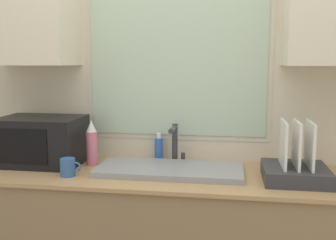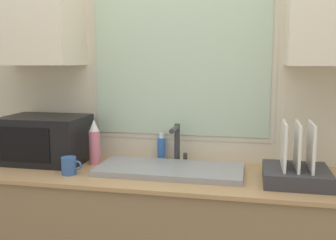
{
  "view_description": "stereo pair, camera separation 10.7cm",
  "coord_description": "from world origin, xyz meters",
  "px_view_note": "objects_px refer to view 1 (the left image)",
  "views": [
    {
      "loc": [
        0.3,
        -1.66,
        1.48
      ],
      "look_at": [
        -0.0,
        0.26,
        1.19
      ],
      "focal_mm": 42.0,
      "sensor_mm": 36.0,
      "label": 1
    },
    {
      "loc": [
        0.41,
        -1.64,
        1.48
      ],
      "look_at": [
        -0.0,
        0.26,
        1.19
      ],
      "focal_mm": 42.0,
      "sensor_mm": 36.0,
      "label": 2
    }
  ],
  "objects_px": {
    "faucet": "(175,140)",
    "mug_near_sink": "(68,167)",
    "spray_bottle": "(92,143)",
    "microwave": "(41,141)",
    "soap_bottle": "(159,148)",
    "dish_rack": "(295,167)"
  },
  "relations": [
    {
      "from": "microwave",
      "to": "soap_bottle",
      "type": "height_order",
      "value": "microwave"
    },
    {
      "from": "mug_near_sink",
      "to": "spray_bottle",
      "type": "bearing_deg",
      "value": 79.23
    },
    {
      "from": "microwave",
      "to": "mug_near_sink",
      "type": "height_order",
      "value": "microwave"
    },
    {
      "from": "microwave",
      "to": "spray_bottle",
      "type": "height_order",
      "value": "microwave"
    },
    {
      "from": "dish_rack",
      "to": "mug_near_sink",
      "type": "bearing_deg",
      "value": -174.89
    },
    {
      "from": "dish_rack",
      "to": "soap_bottle",
      "type": "xyz_separation_m",
      "value": [
        -0.72,
        0.28,
        0.01
      ]
    },
    {
      "from": "spray_bottle",
      "to": "mug_near_sink",
      "type": "xyz_separation_m",
      "value": [
        -0.04,
        -0.23,
        -0.08
      ]
    },
    {
      "from": "microwave",
      "to": "dish_rack",
      "type": "relative_size",
      "value": 1.46
    },
    {
      "from": "faucet",
      "to": "soap_bottle",
      "type": "distance_m",
      "value": 0.13
    },
    {
      "from": "mug_near_sink",
      "to": "microwave",
      "type": "bearing_deg",
      "value": 139.42
    },
    {
      "from": "spray_bottle",
      "to": "mug_near_sink",
      "type": "distance_m",
      "value": 0.24
    },
    {
      "from": "dish_rack",
      "to": "soap_bottle",
      "type": "height_order",
      "value": "dish_rack"
    },
    {
      "from": "faucet",
      "to": "dish_rack",
      "type": "height_order",
      "value": "dish_rack"
    },
    {
      "from": "dish_rack",
      "to": "soap_bottle",
      "type": "bearing_deg",
      "value": 158.81
    },
    {
      "from": "faucet",
      "to": "dish_rack",
      "type": "xyz_separation_m",
      "value": [
        0.62,
        -0.22,
        -0.07
      ]
    },
    {
      "from": "microwave",
      "to": "soap_bottle",
      "type": "bearing_deg",
      "value": 14.82
    },
    {
      "from": "spray_bottle",
      "to": "soap_bottle",
      "type": "xyz_separation_m",
      "value": [
        0.35,
        0.15,
        -0.05
      ]
    },
    {
      "from": "dish_rack",
      "to": "spray_bottle",
      "type": "bearing_deg",
      "value": 173.12
    },
    {
      "from": "microwave",
      "to": "dish_rack",
      "type": "bearing_deg",
      "value": -4.64
    },
    {
      "from": "soap_bottle",
      "to": "dish_rack",
      "type": "bearing_deg",
      "value": -21.19
    },
    {
      "from": "faucet",
      "to": "mug_near_sink",
      "type": "distance_m",
      "value": 0.59
    },
    {
      "from": "microwave",
      "to": "spray_bottle",
      "type": "distance_m",
      "value": 0.29
    }
  ]
}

